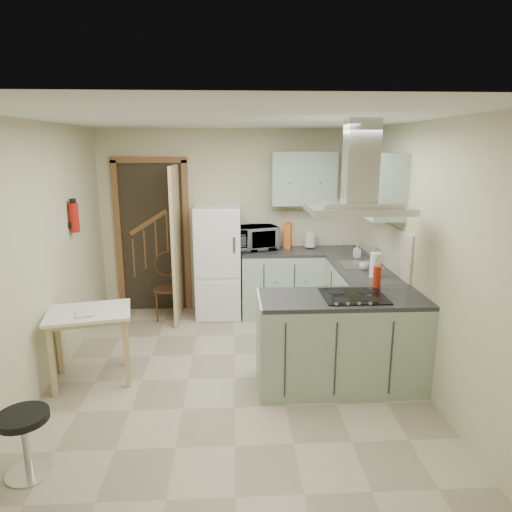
{
  "coord_description": "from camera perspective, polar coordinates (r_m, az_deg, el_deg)",
  "views": [
    {
      "loc": [
        0.0,
        -4.17,
        2.27
      ],
      "look_at": [
        0.24,
        0.45,
        1.15
      ],
      "focal_mm": 32.0,
      "sensor_mm": 36.0,
      "label": 1
    }
  ],
  "objects": [
    {
      "name": "floor",
      "position": [
        4.75,
        -2.74,
        -14.96
      ],
      "size": [
        4.2,
        4.2,
        0.0
      ],
      "primitive_type": "plane",
      "color": "tan",
      "rests_on": "ground"
    },
    {
      "name": "ceiling",
      "position": [
        4.18,
        -3.14,
        16.74
      ],
      "size": [
        4.2,
        4.2,
        0.0
      ],
      "primitive_type": "plane",
      "rotation": [
        3.14,
        0.0,
        0.0
      ],
      "color": "silver",
      "rests_on": "back_wall"
    },
    {
      "name": "back_wall",
      "position": [
        6.35,
        -2.98,
        4.34
      ],
      "size": [
        3.6,
        0.0,
        3.6
      ],
      "primitive_type": "plane",
      "rotation": [
        1.57,
        0.0,
        0.0
      ],
      "color": "beige",
      "rests_on": "floor"
    },
    {
      "name": "left_wall",
      "position": [
        4.66,
        -25.66,
        -0.41
      ],
      "size": [
        0.0,
        4.2,
        4.2
      ],
      "primitive_type": "plane",
      "rotation": [
        1.57,
        0.0,
        1.57
      ],
      "color": "beige",
      "rests_on": "floor"
    },
    {
      "name": "right_wall",
      "position": [
        4.66,
        19.81,
        0.13
      ],
      "size": [
        0.0,
        4.2,
        4.2
      ],
      "primitive_type": "plane",
      "rotation": [
        1.57,
        0.0,
        -1.57
      ],
      "color": "beige",
      "rests_on": "floor"
    },
    {
      "name": "doorway",
      "position": [
        6.46,
        -12.77,
        2.36
      ],
      "size": [
        1.1,
        0.12,
        2.1
      ],
      "primitive_type": "cube",
      "color": "brown",
      "rests_on": "floor"
    },
    {
      "name": "fridge",
      "position": [
        6.17,
        -4.77,
        -0.73
      ],
      "size": [
        0.6,
        0.6,
        1.5
      ],
      "primitive_type": "cube",
      "color": "white",
      "rests_on": "floor"
    },
    {
      "name": "counter_back",
      "position": [
        6.28,
        3.16,
        -3.28
      ],
      "size": [
        1.08,
        0.6,
        0.9
      ],
      "primitive_type": "cube",
      "color": "#9EB2A0",
      "rests_on": "floor"
    },
    {
      "name": "counter_right",
      "position": [
        5.8,
        12.19,
        -5.02
      ],
      "size": [
        0.6,
        1.95,
        0.9
      ],
      "primitive_type": "cube",
      "color": "#9EB2A0",
      "rests_on": "floor"
    },
    {
      "name": "splashback",
      "position": [
        6.43,
        5.63,
        3.5
      ],
      "size": [
        1.68,
        0.02,
        0.5
      ],
      "primitive_type": "cube",
      "color": "beige",
      "rests_on": "counter_back"
    },
    {
      "name": "wall_cabinet_back",
      "position": [
        6.19,
        5.92,
        9.63
      ],
      "size": [
        0.85,
        0.35,
        0.7
      ],
      "primitive_type": "cube",
      "color": "#9EB2A0",
      "rests_on": "back_wall"
    },
    {
      "name": "wall_cabinet_right",
      "position": [
        5.3,
        15.04,
        8.59
      ],
      "size": [
        0.35,
        0.9,
        0.7
      ],
      "primitive_type": "cube",
      "color": "#9EB2A0",
      "rests_on": "right_wall"
    },
    {
      "name": "peninsula",
      "position": [
        4.51,
        10.59,
        -10.47
      ],
      "size": [
        1.55,
        0.65,
        0.9
      ],
      "primitive_type": "cube",
      "color": "#9EB2A0",
      "rests_on": "floor"
    },
    {
      "name": "hob",
      "position": [
        4.37,
        12.12,
        -4.91
      ],
      "size": [
        0.58,
        0.5,
        0.01
      ],
      "primitive_type": "cube",
      "color": "black",
      "rests_on": "peninsula"
    },
    {
      "name": "extractor_hood",
      "position": [
        4.18,
        12.68,
        5.72
      ],
      "size": [
        0.9,
        0.55,
        0.1
      ],
      "primitive_type": "cube",
      "color": "silver",
      "rests_on": "ceiling"
    },
    {
      "name": "sink",
      "position": [
        5.51,
        12.89,
        -1.1
      ],
      "size": [
        0.45,
        0.4,
        0.01
      ],
      "primitive_type": "cube",
      "color": "silver",
      "rests_on": "counter_right"
    },
    {
      "name": "fire_extinguisher",
      "position": [
        5.42,
        -21.78,
        4.46
      ],
      "size": [
        0.1,
        0.1,
        0.32
      ],
      "primitive_type": "cylinder",
      "color": "#B2140F",
      "rests_on": "left_wall"
    },
    {
      "name": "drop_leaf_table",
      "position": [
        4.82,
        -19.87,
        -10.54
      ],
      "size": [
        0.88,
        0.73,
        0.73
      ],
      "primitive_type": "cube",
      "rotation": [
        0.0,
        0.0,
        0.21
      ],
      "color": "#CEC07E",
      "rests_on": "floor"
    },
    {
      "name": "bentwood_chair",
      "position": [
        6.25,
        -11.1,
        -4.06
      ],
      "size": [
        0.42,
        0.42,
        0.81
      ],
      "primitive_type": "cube",
      "rotation": [
        0.0,
        0.0,
        0.18
      ],
      "color": "#54381C",
      "rests_on": "floor"
    },
    {
      "name": "stool",
      "position": [
        3.81,
        -26.82,
        -20.21
      ],
      "size": [
        0.38,
        0.38,
        0.48
      ],
      "primitive_type": "cylinder",
      "rotation": [
        0.0,
        0.0,
        0.07
      ],
      "color": "black",
      "rests_on": "floor"
    },
    {
      "name": "microwave",
      "position": [
        6.17,
        -0.18,
        2.29
      ],
      "size": [
        0.67,
        0.54,
        0.32
      ],
      "primitive_type": "imported",
      "rotation": [
        0.0,
        0.0,
        0.3
      ],
      "color": "black",
      "rests_on": "counter_back"
    },
    {
      "name": "kettle",
      "position": [
        6.32,
        6.78,
        2.06
      ],
      "size": [
        0.16,
        0.16,
        0.23
      ],
      "primitive_type": "cylinder",
      "rotation": [
        0.0,
        0.0,
        -0.02
      ],
      "color": "silver",
      "rests_on": "counter_back"
    },
    {
      "name": "cereal_box",
      "position": [
        6.32,
        4.01,
        2.59
      ],
      "size": [
        0.14,
        0.24,
        0.34
      ],
      "primitive_type": "cube",
      "rotation": [
        0.0,
        0.0,
        -0.22
      ],
      "color": "orange",
      "rests_on": "counter_back"
    },
    {
      "name": "soap_bottle",
      "position": [
        5.88,
        12.53,
        0.62
      ],
      "size": [
        0.08,
        0.08,
        0.17
      ],
      "primitive_type": "imported",
      "rotation": [
        0.0,
        0.0,
        0.09
      ],
      "color": "#A9ABB6",
      "rests_on": "counter_right"
    },
    {
      "name": "paper_towel",
      "position": [
        5.02,
        14.65,
        -1.06
      ],
      "size": [
        0.12,
        0.12,
        0.27
      ],
      "primitive_type": "cylinder",
      "rotation": [
        0.0,
        0.0,
        -0.14
      ],
      "color": "silver",
      "rests_on": "counter_right"
    },
    {
      "name": "cup",
      "position": [
        5.31,
        13.37,
        -1.24
      ],
      "size": [
        0.13,
        0.13,
        0.08
      ],
      "primitive_type": "imported",
      "rotation": [
        0.0,
        0.0,
        -0.28
      ],
      "color": "silver",
      "rests_on": "counter_right"
    },
    {
      "name": "red_bottle",
      "position": [
        4.64,
        14.88,
        -2.61
      ],
      "size": [
        0.1,
        0.1,
        0.22
      ],
      "primitive_type": "cylinder",
      "rotation": [
        0.0,
        0.0,
        -0.29
      ],
      "color": "red",
      "rests_on": "peninsula"
    },
    {
      "name": "book",
      "position": [
        4.61,
        -21.67,
        -6.29
      ],
      "size": [
        0.22,
        0.26,
        0.1
      ],
      "primitive_type": "imported",
      "rotation": [
        0.0,
        0.0,
        0.31
      ],
      "color": "#9E3443",
      "rests_on": "drop_leaf_table"
    }
  ]
}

